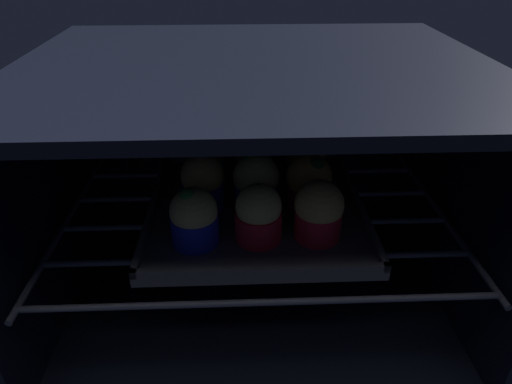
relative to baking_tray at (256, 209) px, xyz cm
name	(u,v)px	position (x,y,z in cm)	size (l,w,h in cm)	color
oven_cavity	(254,176)	(0.00, 5.73, 2.31)	(59.00, 47.00, 37.00)	black
oven_rack	(256,210)	(0.00, 1.48, -1.09)	(54.80, 42.00, 0.80)	#444756
baking_tray	(256,209)	(0.00, 0.00, 0.00)	(29.97, 29.97, 2.20)	#4C4C51
muffin_row0_col0	(194,218)	(-7.98, -7.99, 4.09)	(5.98, 5.98, 8.00)	#1928B7
muffin_row0_col1	(259,214)	(0.06, -7.63, 4.17)	(5.98, 5.98, 7.72)	red
muffin_row0_col2	(319,211)	(7.56, -7.49, 4.33)	(6.23, 6.23, 7.93)	red
muffin_row1_col0	(203,183)	(-7.38, 0.26, 4.39)	(5.99, 5.99, 8.00)	#1928B7
muffin_row1_col1	(256,182)	(0.03, 0.08, 4.39)	(6.43, 6.43, 8.49)	#1928B7
muffin_row1_col2	(309,182)	(7.36, -0.13, 4.34)	(6.41, 6.41, 7.96)	red
muffin_row2_col0	(205,160)	(-7.51, 7.72, 4.09)	(5.98, 5.98, 7.80)	#0C8C84
muffin_row2_col1	(253,160)	(-0.09, 7.49, 4.01)	(5.98, 5.98, 7.72)	#1928B7
muffin_row2_col2	(304,156)	(7.70, 7.33, 4.68)	(6.52, 6.52, 8.52)	#1928B7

